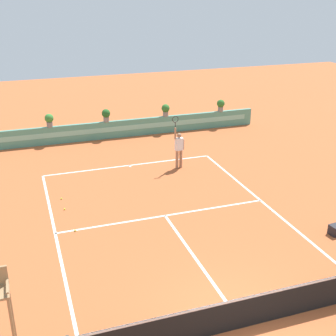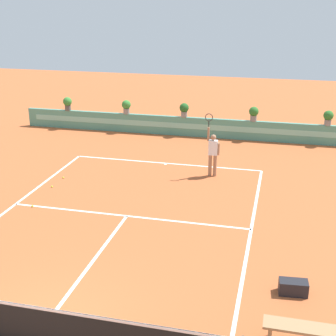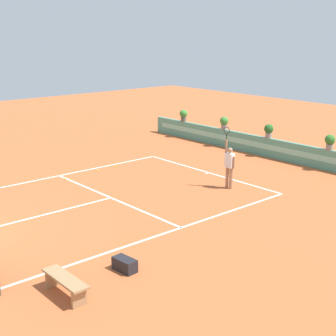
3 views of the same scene
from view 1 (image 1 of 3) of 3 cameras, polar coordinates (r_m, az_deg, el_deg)
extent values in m
plane|color=#B2562D|center=(16.96, 0.07, -6.65)|extent=(60.00, 60.00, 0.00)
cube|color=white|center=(22.09, -4.89, 0.34)|extent=(8.22, 0.10, 0.01)
cube|color=white|center=(17.29, -0.36, -6.04)|extent=(8.22, 0.10, 0.01)
cube|color=white|center=(14.71, 3.68, -11.58)|extent=(0.10, 6.40, 0.01)
cube|color=white|center=(16.22, -13.90, -8.78)|extent=(0.10, 11.89, 0.01)
cube|color=white|center=(18.51, 12.29, -4.59)|extent=(0.10, 11.89, 0.01)
cube|color=white|center=(22.00, -4.82, 0.24)|extent=(0.10, 0.20, 0.01)
cube|color=black|center=(12.13, 9.74, -17.52)|extent=(8.82, 0.02, 0.95)
cube|color=white|center=(11.85, 9.89, -15.85)|extent=(8.82, 0.03, 0.06)
cube|color=#4C8E7A|center=(26.08, -7.38, 4.81)|extent=(18.00, 0.20, 1.00)
cube|color=#7ABCA8|center=(25.97, -7.33, 4.85)|extent=(17.10, 0.01, 0.28)
cylinder|color=#99754C|center=(11.65, -19.05, -18.45)|extent=(0.07, 0.07, 1.60)
cylinder|color=#99754C|center=(12.05, -19.10, -16.92)|extent=(0.07, 0.07, 1.60)
cube|color=#99754C|center=(11.26, -19.63, -13.79)|extent=(0.06, 0.60, 0.04)
cylinder|color=#9E7051|center=(21.63, 1.63, 1.20)|extent=(0.14, 0.14, 0.90)
cylinder|color=#9E7051|center=(21.55, 1.15, 1.12)|extent=(0.14, 0.14, 0.90)
cube|color=white|center=(21.34, 1.41, 3.04)|extent=(0.37, 0.24, 0.60)
sphere|color=#9E7051|center=(21.20, 1.42, 4.14)|extent=(0.22, 0.22, 0.22)
cylinder|color=#9E7051|center=(21.09, 0.92, 4.39)|extent=(0.09, 0.09, 0.55)
cylinder|color=black|center=(20.96, 0.93, 5.48)|extent=(0.04, 0.04, 0.24)
torus|color=#262626|center=(20.89, 0.93, 6.17)|extent=(0.31, 0.05, 0.31)
cylinder|color=#9E7051|center=(21.44, 1.94, 2.99)|extent=(0.09, 0.09, 0.50)
sphere|color=#CCE033|center=(18.16, -12.96, -5.08)|extent=(0.07, 0.07, 0.07)
sphere|color=#CCE033|center=(16.57, -11.65, -7.74)|extent=(0.07, 0.07, 0.07)
sphere|color=#CCE033|center=(19.06, -13.32, -3.78)|extent=(0.07, 0.07, 0.07)
cylinder|color=gray|center=(28.03, 6.65, 7.41)|extent=(0.32, 0.32, 0.28)
sphere|color=#2D6B28|center=(27.94, 6.68, 8.10)|extent=(0.48, 0.48, 0.48)
cylinder|color=gray|center=(25.87, -7.80, 6.12)|extent=(0.32, 0.32, 0.28)
sphere|color=#235B23|center=(25.78, -7.84, 6.86)|extent=(0.48, 0.48, 0.48)
cylinder|color=gray|center=(26.73, -0.31, 6.85)|extent=(0.32, 0.32, 0.28)
sphere|color=#2D6B28|center=(26.65, -0.31, 7.56)|extent=(0.48, 0.48, 0.48)
cylinder|color=gray|center=(25.49, -14.72, 5.36)|extent=(0.32, 0.32, 0.28)
sphere|color=#387F33|center=(25.40, -14.79, 6.10)|extent=(0.48, 0.48, 0.48)
camera|label=2|loc=(9.71, 66.30, 1.78)|focal=51.54mm
camera|label=3|loc=(20.86, 60.37, 6.11)|focal=53.47mm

